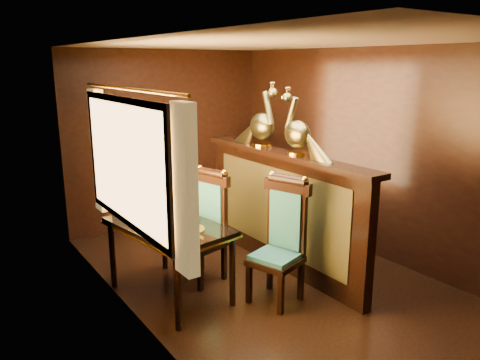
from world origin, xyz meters
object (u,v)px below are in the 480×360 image
(chair_left, at_px, (282,235))
(peacock_right, at_px, (262,115))
(peacock_left, at_px, (298,122))
(dining_table, at_px, (168,231))
(chair_right, at_px, (207,221))

(chair_left, distance_m, peacock_right, 1.51)
(peacock_left, bearing_deg, dining_table, 167.11)
(dining_table, relative_size, chair_left, 1.10)
(dining_table, distance_m, peacock_right, 1.75)
(chair_left, relative_size, chair_right, 1.03)
(dining_table, bearing_deg, chair_right, 7.52)
(chair_right, xyz_separation_m, peacock_right, (0.83, 0.14, 1.09))
(dining_table, height_order, chair_right, chair_right)
(peacock_left, bearing_deg, peacock_right, 90.00)
(chair_left, xyz_separation_m, peacock_right, (0.46, 0.96, 1.07))
(peacock_left, bearing_deg, chair_right, 150.44)
(peacock_left, height_order, peacock_right, peacock_right)
(dining_table, height_order, chair_left, chair_left)
(peacock_right, bearing_deg, peacock_left, -90.00)
(chair_left, height_order, peacock_right, peacock_right)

